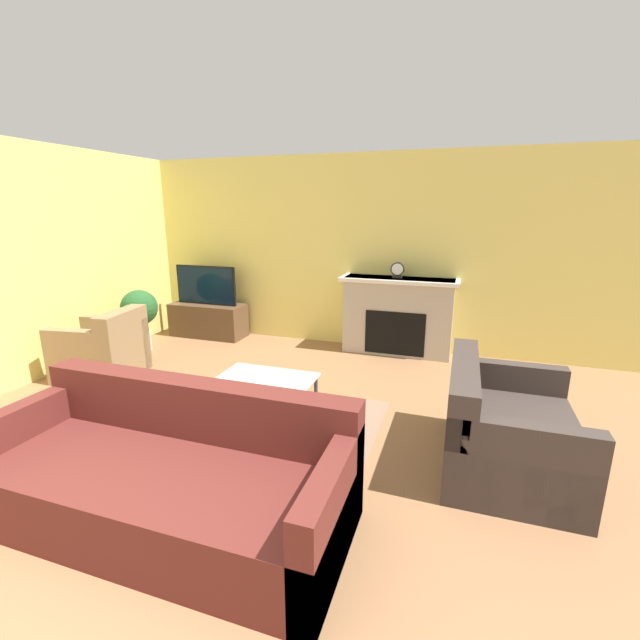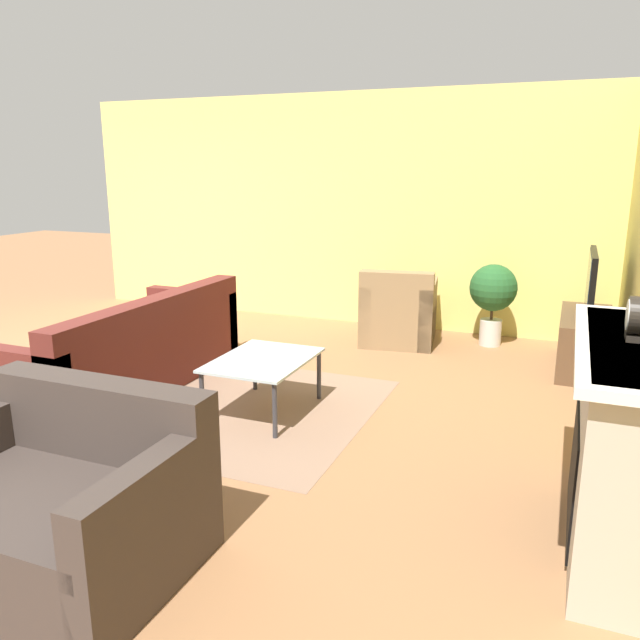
{
  "view_description": "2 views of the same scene",
  "coord_description": "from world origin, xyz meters",
  "px_view_note": "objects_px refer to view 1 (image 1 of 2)",
  "views": [
    {
      "loc": [
        1.74,
        -0.88,
        1.96
      ],
      "look_at": [
        0.38,
        3.19,
        0.84
      ],
      "focal_mm": 24.0,
      "sensor_mm": 36.0,
      "label": 1
    },
    {
      "loc": [
        4.15,
        4.55,
        1.87
      ],
      "look_at": [
        0.37,
        3.02,
        0.86
      ],
      "focal_mm": 35.0,
      "sensor_mm": 36.0,
      "label": 2
    }
  ],
  "objects_px": {
    "couch_sectional": "(168,478)",
    "mantel_clock": "(398,270)",
    "couch_loveseat": "(503,432)",
    "armchair_by_window": "(103,352)",
    "potted_plant": "(140,311)",
    "tv": "(206,285)",
    "coffee_table": "(263,384)"
  },
  "relations": [
    {
      "from": "couch_sectional",
      "to": "mantel_clock",
      "type": "distance_m",
      "value": 3.98
    },
    {
      "from": "couch_loveseat",
      "to": "mantel_clock",
      "type": "xyz_separation_m",
      "value": [
        -1.23,
        2.47,
        0.88
      ]
    },
    {
      "from": "armchair_by_window",
      "to": "potted_plant",
      "type": "relative_size",
      "value": 1.1
    },
    {
      "from": "tv",
      "to": "couch_sectional",
      "type": "xyz_separation_m",
      "value": [
        2.06,
        -3.66,
        -0.53
      ]
    },
    {
      "from": "armchair_by_window",
      "to": "potted_plant",
      "type": "height_order",
      "value": "potted_plant"
    },
    {
      "from": "couch_sectional",
      "to": "mantel_clock",
      "type": "xyz_separation_m",
      "value": [
        0.86,
        3.78,
        0.89
      ]
    },
    {
      "from": "tv",
      "to": "mantel_clock",
      "type": "height_order",
      "value": "mantel_clock"
    },
    {
      "from": "coffee_table",
      "to": "mantel_clock",
      "type": "relative_size",
      "value": 4.23
    },
    {
      "from": "couch_loveseat",
      "to": "mantel_clock",
      "type": "distance_m",
      "value": 2.9
    },
    {
      "from": "potted_plant",
      "to": "tv",
      "type": "bearing_deg",
      "value": 61.83
    },
    {
      "from": "coffee_table",
      "to": "armchair_by_window",
      "type": "bearing_deg",
      "value": 169.06
    },
    {
      "from": "couch_loveseat",
      "to": "potted_plant",
      "type": "distance_m",
      "value": 4.86
    },
    {
      "from": "couch_sectional",
      "to": "potted_plant",
      "type": "bearing_deg",
      "value": 132.92
    },
    {
      "from": "armchair_by_window",
      "to": "potted_plant",
      "type": "distance_m",
      "value": 1.02
    },
    {
      "from": "tv",
      "to": "couch_loveseat",
      "type": "xyz_separation_m",
      "value": [
        4.15,
        -2.35,
        -0.53
      ]
    },
    {
      "from": "tv",
      "to": "couch_sectional",
      "type": "height_order",
      "value": "tv"
    },
    {
      "from": "tv",
      "to": "armchair_by_window",
      "type": "distance_m",
      "value": 1.95
    },
    {
      "from": "couch_sectional",
      "to": "coffee_table",
      "type": "xyz_separation_m",
      "value": [
        0.03,
        1.35,
        0.11
      ]
    },
    {
      "from": "tv",
      "to": "couch_sectional",
      "type": "bearing_deg",
      "value": -60.66
    },
    {
      "from": "tv",
      "to": "coffee_table",
      "type": "height_order",
      "value": "tv"
    },
    {
      "from": "potted_plant",
      "to": "coffee_table",
      "type": "bearing_deg",
      "value": -28.44
    },
    {
      "from": "coffee_table",
      "to": "potted_plant",
      "type": "bearing_deg",
      "value": 151.56
    },
    {
      "from": "tv",
      "to": "armchair_by_window",
      "type": "bearing_deg",
      "value": -97.38
    },
    {
      "from": "couch_loveseat",
      "to": "mantel_clock",
      "type": "bearing_deg",
      "value": 26.4
    },
    {
      "from": "couch_loveseat",
      "to": "mantel_clock",
      "type": "relative_size",
      "value": 6.05
    },
    {
      "from": "coffee_table",
      "to": "couch_loveseat",
      "type": "bearing_deg",
      "value": -1.05
    },
    {
      "from": "armchair_by_window",
      "to": "coffee_table",
      "type": "relative_size",
      "value": 1.06
    },
    {
      "from": "tv",
      "to": "potted_plant",
      "type": "height_order",
      "value": "tv"
    },
    {
      "from": "tv",
      "to": "mantel_clock",
      "type": "bearing_deg",
      "value": 2.32
    },
    {
      "from": "tv",
      "to": "coffee_table",
      "type": "relative_size",
      "value": 1.11
    },
    {
      "from": "coffee_table",
      "to": "mantel_clock",
      "type": "xyz_separation_m",
      "value": [
        0.83,
        2.43,
        0.78
      ]
    },
    {
      "from": "tv",
      "to": "coffee_table",
      "type": "bearing_deg",
      "value": -47.99
    }
  ]
}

